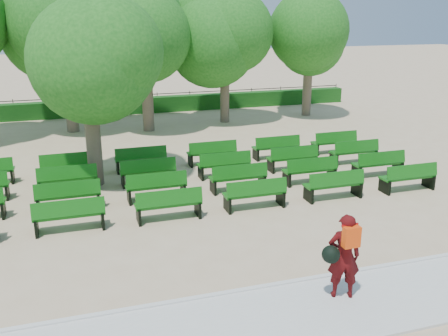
{
  "coord_description": "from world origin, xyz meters",
  "views": [
    {
      "loc": [
        -4.1,
        -15.04,
        5.78
      ],
      "look_at": [
        0.33,
        -1.0,
        1.1
      ],
      "focal_mm": 40.0,
      "sensor_mm": 36.0,
      "label": 1
    }
  ],
  "objects": [
    {
      "name": "bench_array",
      "position": [
        -0.31,
        0.57,
        0.1
      ],
      "size": [
        1.94,
        0.75,
        1.2
      ],
      "rotation": [
        0.0,
        0.0,
        0.09
      ],
      "color": "#116312",
      "rests_on": "ground"
    },
    {
      "name": "fence",
      "position": [
        0.0,
        14.4,
        0.0
      ],
      "size": [
        26.0,
        0.1,
        1.02
      ],
      "primitive_type": null,
      "color": "black",
      "rests_on": "ground"
    },
    {
      "name": "ground",
      "position": [
        0.0,
        0.0,
        0.0
      ],
      "size": [
        120.0,
        120.0,
        0.0
      ],
      "primitive_type": "plane",
      "color": "tan"
    },
    {
      "name": "person",
      "position": [
        0.96,
        -7.07,
        1.01
      ],
      "size": [
        0.91,
        0.62,
        1.84
      ],
      "rotation": [
        0.0,
        0.0,
        2.83
      ],
      "color": "#470A0B",
      "rests_on": "ground"
    },
    {
      "name": "hedge",
      "position": [
        0.0,
        14.0,
        0.45
      ],
      "size": [
        26.0,
        0.7,
        0.9
      ],
      "primitive_type": "cube",
      "color": "#164D14",
      "rests_on": "ground"
    },
    {
      "name": "curb",
      "position": [
        0.0,
        -6.25,
        0.05
      ],
      "size": [
        30.0,
        0.12,
        0.1
      ],
      "primitive_type": "cube",
      "color": "silver",
      "rests_on": "ground"
    },
    {
      "name": "tree_among",
      "position": [
        -3.4,
        1.9,
        3.88
      ],
      "size": [
        4.1,
        4.1,
        5.76
      ],
      "color": "brown",
      "rests_on": "ground"
    },
    {
      "name": "tree_line",
      "position": [
        0.0,
        10.0,
        0.0
      ],
      "size": [
        21.8,
        6.8,
        7.04
      ],
      "primitive_type": null,
      "color": "#246F1D",
      "rests_on": "ground"
    },
    {
      "name": "paving",
      "position": [
        0.0,
        -7.4,
        0.03
      ],
      "size": [
        30.0,
        2.2,
        0.06
      ],
      "primitive_type": "cube",
      "color": "silver",
      "rests_on": "ground"
    }
  ]
}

